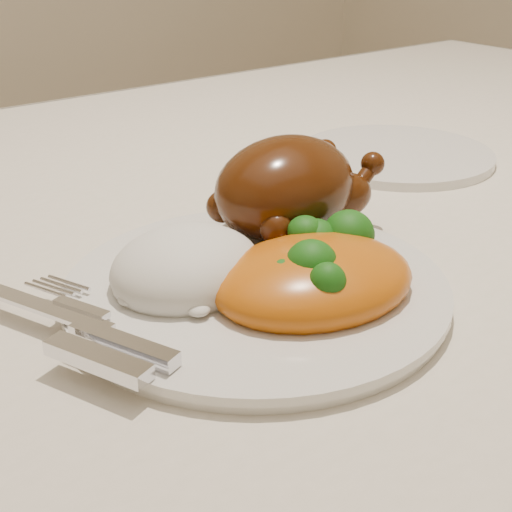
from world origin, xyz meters
TOP-DOWN VIEW (x-y plane):
  - dining_table at (0.00, 0.00)m, footprint 1.60×0.90m
  - tablecloth at (0.00, 0.00)m, footprint 1.73×1.03m
  - dinner_plate at (-0.15, -0.12)m, footprint 0.26×0.26m
  - side_plate at (0.16, 0.03)m, footprint 0.27×0.27m
  - roast_chicken at (-0.07, -0.07)m, footprint 0.16×0.11m
  - rice_mound at (-0.18, -0.09)m, footprint 0.12×0.11m
  - mac_and_cheese at (-0.12, -0.15)m, footprint 0.16×0.13m
  - cutlery at (-0.27, -0.12)m, footprint 0.06×0.17m

SIDE VIEW (x-z plane):
  - dining_table at x=0.00m, z-range 0.29..1.05m
  - tablecloth at x=0.00m, z-range 0.65..0.83m
  - side_plate at x=0.16m, z-range 0.77..0.78m
  - dinner_plate at x=-0.15m, z-range 0.77..0.78m
  - cutlery at x=-0.27m, z-range 0.78..0.79m
  - rice_mound at x=-0.18m, z-range 0.76..0.82m
  - mac_and_cheese at x=-0.12m, z-range 0.76..0.82m
  - roast_chicken at x=-0.07m, z-range 0.78..0.86m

